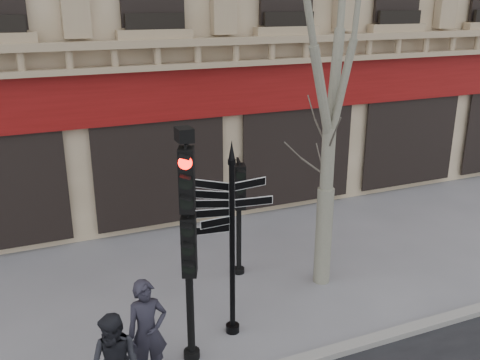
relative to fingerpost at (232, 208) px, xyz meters
The scene contains 6 objects.
ground 2.46m from the fingerpost, 54.17° to the left, with size 80.00×80.00×0.00m, color slate.
fingerpost is the anchor object (origin of this frame).
traffic_signal_main 1.03m from the fingerpost, 155.33° to the right, with size 0.53×0.46×4.04m.
traffic_signal_secondary 2.33m from the fingerpost, 63.99° to the left, with size 0.49×0.41×2.56m.
plane_tree 4.29m from the fingerpost, 21.21° to the left, with size 3.12×3.12×8.28m.
pedestrian_a 2.43m from the fingerpost, 158.42° to the right, with size 0.65×0.43×1.78m, color #22202B.
Camera 1 is at (-3.26, -7.91, 5.85)m, focal length 40.00 mm.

